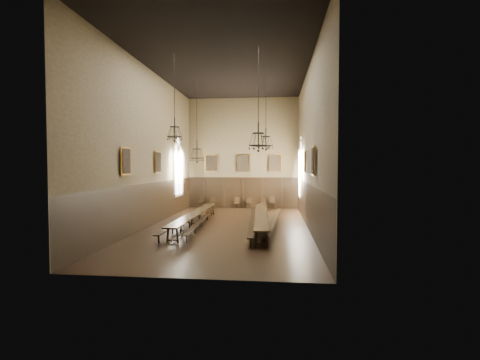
% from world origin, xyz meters
% --- Properties ---
extents(floor, '(9.00, 18.00, 0.02)m').
position_xyz_m(floor, '(0.00, 0.00, -0.01)').
color(floor, black).
rests_on(floor, ground).
extents(ceiling, '(9.00, 18.00, 0.02)m').
position_xyz_m(ceiling, '(0.00, 0.00, 9.01)').
color(ceiling, black).
rests_on(ceiling, ground).
extents(wall_back, '(9.00, 0.02, 9.00)m').
position_xyz_m(wall_back, '(0.00, 9.01, 4.50)').
color(wall_back, olive).
rests_on(wall_back, ground).
extents(wall_front, '(9.00, 0.02, 9.00)m').
position_xyz_m(wall_front, '(0.00, -9.01, 4.50)').
color(wall_front, olive).
rests_on(wall_front, ground).
extents(wall_left, '(0.02, 18.00, 9.00)m').
position_xyz_m(wall_left, '(-4.51, 0.00, 4.50)').
color(wall_left, olive).
rests_on(wall_left, ground).
extents(wall_right, '(0.02, 18.00, 9.00)m').
position_xyz_m(wall_right, '(4.51, 0.00, 4.50)').
color(wall_right, olive).
rests_on(wall_right, ground).
extents(wainscot_panelling, '(9.00, 18.00, 2.50)m').
position_xyz_m(wainscot_panelling, '(0.00, 0.00, 1.25)').
color(wainscot_panelling, black).
rests_on(wainscot_panelling, floor).
extents(table_left, '(0.70, 9.93, 0.77)m').
position_xyz_m(table_left, '(-1.91, 0.27, 0.39)').
color(table_left, black).
rests_on(table_left, floor).
extents(table_right, '(1.17, 10.10, 0.79)m').
position_xyz_m(table_right, '(1.91, -0.01, 0.39)').
color(table_right, black).
rests_on(table_right, floor).
extents(bench_left_outer, '(0.36, 9.44, 0.42)m').
position_xyz_m(bench_left_outer, '(-2.56, 0.05, 0.27)').
color(bench_left_outer, black).
rests_on(bench_left_outer, floor).
extents(bench_left_inner, '(0.80, 9.25, 0.42)m').
position_xyz_m(bench_left_inner, '(-1.52, 0.09, 0.27)').
color(bench_left_inner, black).
rests_on(bench_left_inner, floor).
extents(bench_right_inner, '(0.82, 10.12, 0.46)m').
position_xyz_m(bench_right_inner, '(1.40, 0.06, 0.29)').
color(bench_right_inner, black).
rests_on(bench_right_inner, floor).
extents(bench_right_outer, '(0.84, 9.61, 0.43)m').
position_xyz_m(bench_right_outer, '(2.60, 0.09, 0.28)').
color(bench_right_outer, black).
rests_on(bench_right_outer, floor).
extents(chair_0, '(0.53, 0.53, 1.02)m').
position_xyz_m(chair_0, '(-3.40, 8.54, 0.31)').
color(chair_0, black).
rests_on(chair_0, floor).
extents(chair_1, '(0.52, 0.52, 0.97)m').
position_xyz_m(chair_1, '(-2.41, 8.50, 0.29)').
color(chair_1, black).
rests_on(chair_1, floor).
extents(chair_3, '(0.47, 0.47, 0.92)m').
position_xyz_m(chair_3, '(-0.46, 8.61, 0.28)').
color(chair_3, black).
rests_on(chair_3, floor).
extents(chair_4, '(0.45, 0.45, 0.88)m').
position_xyz_m(chair_4, '(0.58, 8.49, 0.27)').
color(chair_4, black).
rests_on(chair_4, floor).
extents(chair_5, '(0.51, 0.51, 0.94)m').
position_xyz_m(chair_5, '(1.62, 8.59, 0.28)').
color(chair_5, black).
rests_on(chair_5, floor).
extents(chair_6, '(0.56, 0.56, 1.02)m').
position_xyz_m(chair_6, '(2.45, 8.61, 0.31)').
color(chair_6, black).
rests_on(chair_6, floor).
extents(chandelier_back_left, '(0.89, 0.89, 5.20)m').
position_xyz_m(chandelier_back_left, '(-2.23, 2.08, 4.29)').
color(chandelier_back_left, black).
rests_on(chandelier_back_left, ceiling).
extents(chandelier_back_right, '(0.88, 0.88, 4.45)m').
position_xyz_m(chandelier_back_right, '(2.08, 2.13, 4.99)').
color(chandelier_back_right, black).
rests_on(chandelier_back_right, ceiling).
extents(chandelier_front_left, '(0.77, 0.77, 4.22)m').
position_xyz_m(chandelier_front_left, '(-2.30, -2.45, 5.22)').
color(chandelier_front_left, black).
rests_on(chandelier_front_left, ceiling).
extents(chandelier_front_right, '(0.90, 0.90, 4.73)m').
position_xyz_m(chandelier_front_right, '(1.88, -2.97, 4.72)').
color(chandelier_front_right, black).
rests_on(chandelier_front_right, ceiling).
extents(portrait_back_0, '(1.10, 0.12, 1.40)m').
position_xyz_m(portrait_back_0, '(-2.60, 8.88, 3.70)').
color(portrait_back_0, '#AC7629').
rests_on(portrait_back_0, wall_back).
extents(portrait_back_1, '(1.10, 0.12, 1.40)m').
position_xyz_m(portrait_back_1, '(0.00, 8.88, 3.70)').
color(portrait_back_1, '#AC7629').
rests_on(portrait_back_1, wall_back).
extents(portrait_back_2, '(1.10, 0.12, 1.40)m').
position_xyz_m(portrait_back_2, '(2.60, 8.88, 3.70)').
color(portrait_back_2, '#AC7629').
rests_on(portrait_back_2, wall_back).
extents(portrait_left_0, '(0.12, 1.00, 1.30)m').
position_xyz_m(portrait_left_0, '(-4.38, 1.00, 3.70)').
color(portrait_left_0, '#AC7629').
rests_on(portrait_left_0, wall_left).
extents(portrait_left_1, '(0.12, 1.00, 1.30)m').
position_xyz_m(portrait_left_1, '(-4.38, -3.50, 3.70)').
color(portrait_left_1, '#AC7629').
rests_on(portrait_left_1, wall_left).
extents(portrait_right_0, '(0.12, 1.00, 1.30)m').
position_xyz_m(portrait_right_0, '(4.38, 1.00, 3.70)').
color(portrait_right_0, '#AC7629').
rests_on(portrait_right_0, wall_right).
extents(portrait_right_1, '(0.12, 1.00, 1.30)m').
position_xyz_m(portrait_right_1, '(4.38, -3.50, 3.70)').
color(portrait_right_1, '#AC7629').
rests_on(portrait_right_1, wall_right).
extents(window_right, '(0.20, 2.20, 4.60)m').
position_xyz_m(window_right, '(4.43, 5.50, 3.40)').
color(window_right, white).
rests_on(window_right, wall_right).
extents(window_left, '(0.20, 2.20, 4.60)m').
position_xyz_m(window_left, '(-4.43, 5.50, 3.40)').
color(window_left, white).
rests_on(window_left, wall_left).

